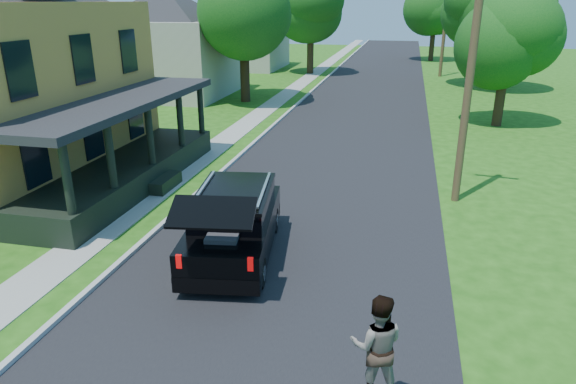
% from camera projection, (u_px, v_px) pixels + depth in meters
% --- Properties ---
extents(ground, '(140.00, 140.00, 0.00)m').
position_uv_depth(ground, '(269.00, 297.00, 11.51)').
color(ground, '#205210').
rests_on(ground, ground).
extents(street, '(8.00, 120.00, 0.02)m').
position_uv_depth(street, '(358.00, 115.00, 29.77)').
color(street, black).
rests_on(street, ground).
extents(curb, '(0.15, 120.00, 0.12)m').
position_uv_depth(curb, '(290.00, 112.00, 30.61)').
color(curb, '#AEAEA9').
rests_on(curb, ground).
extents(sidewalk, '(1.30, 120.00, 0.03)m').
position_uv_depth(sidewalk, '(265.00, 111.00, 30.94)').
color(sidewalk, gray).
rests_on(sidewalk, ground).
extents(front_walk, '(6.50, 1.20, 0.03)m').
position_uv_depth(front_walk, '(63.00, 180.00, 18.97)').
color(front_walk, gray).
rests_on(front_walk, ground).
extents(neighbor_house_mid, '(12.78, 12.78, 8.30)m').
position_uv_depth(neighbor_house_mid, '(167.00, 33.00, 34.77)').
color(neighbor_house_mid, '#BCB7A6').
rests_on(neighbor_house_mid, ground).
extents(neighbor_house_far, '(12.78, 12.78, 8.30)m').
position_uv_depth(neighbor_house_far, '(240.00, 23.00, 49.38)').
color(neighbor_house_far, '#BCB7A6').
rests_on(neighbor_house_far, ground).
extents(black_suv, '(2.58, 5.24, 2.34)m').
position_uv_depth(black_suv, '(234.00, 224.00, 13.09)').
color(black_suv, black).
rests_on(black_suv, ground).
extents(skateboarder, '(0.88, 0.72, 1.71)m').
position_uv_depth(skateboarder, '(377.00, 345.00, 7.78)').
color(skateboarder, black).
rests_on(skateboarder, ground).
extents(tree_left_mid, '(7.09, 7.30, 8.81)m').
position_uv_depth(tree_left_mid, '(243.00, 9.00, 31.85)').
color(tree_left_mid, black).
rests_on(tree_left_mid, ground).
extents(tree_left_far, '(7.09, 6.83, 9.17)m').
position_uv_depth(tree_left_far, '(311.00, 3.00, 44.50)').
color(tree_left_far, black).
rests_on(tree_left_far, ground).
extents(tree_right_near, '(5.63, 5.81, 7.20)m').
position_uv_depth(tree_right_near, '(509.00, 33.00, 25.68)').
color(tree_right_near, black).
rests_on(tree_right_near, ground).
extents(tree_right_mid, '(6.91, 6.69, 9.75)m').
position_uv_depth(tree_right_mid, '(497.00, 0.00, 36.97)').
color(tree_right_mid, black).
rests_on(tree_right_mid, ground).
extents(tree_right_far, '(5.52, 5.37, 8.03)m').
position_uv_depth(tree_right_far, '(435.00, 11.00, 54.67)').
color(tree_right_far, black).
rests_on(tree_right_far, ground).
extents(utility_pole_near, '(1.55, 0.29, 9.10)m').
position_uv_depth(utility_pole_near, '(472.00, 55.00, 15.43)').
color(utility_pole_near, brown).
rests_on(utility_pole_near, ground).
extents(utility_pole_far, '(1.77, 0.33, 8.82)m').
position_uv_depth(utility_pole_far, '(445.00, 22.00, 43.29)').
color(utility_pole_far, brown).
rests_on(utility_pole_far, ground).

